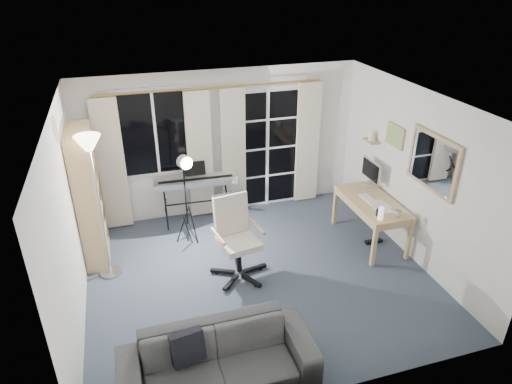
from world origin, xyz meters
TOP-DOWN VIEW (x-y plane):
  - floor at (0.00, 0.00)m, footprint 4.50×4.00m
  - window at (-1.05, 1.97)m, footprint 1.20×0.08m
  - french_door at (0.75, 1.97)m, footprint 1.32×0.09m
  - curtains at (-0.14, 1.88)m, footprint 3.60×0.07m
  - bookshelf at (-2.12, 1.14)m, footprint 0.31×0.89m
  - torchiere_lamp at (-1.94, 0.65)m, footprint 0.34×0.34m
  - keyboard_piano at (-0.52, 1.70)m, footprint 1.32×0.68m
  - studio_light at (-0.76, 1.06)m, footprint 0.34×0.34m
  - office_chair at (-0.27, 0.21)m, footprint 0.78×0.78m
  - desk at (1.88, 0.37)m, footprint 0.65×1.28m
  - monitor at (2.08, 0.82)m, footprint 0.16×0.49m
  - desk_clutter at (1.82, 0.15)m, footprint 0.40×0.78m
  - mug at (1.98, -0.13)m, footprint 0.11×0.09m
  - wall_mirror at (2.22, -0.35)m, footprint 0.04×0.94m
  - framed_print at (2.23, 0.55)m, footprint 0.03×0.42m
  - wall_shelf at (2.16, 1.05)m, footprint 0.16×0.30m
  - sofa at (-0.91, -1.55)m, footprint 1.96×0.58m

SIDE VIEW (x-z plane):
  - floor at x=0.00m, z-range -0.02..0.00m
  - sofa at x=-0.91m, z-range 0.00..0.77m
  - desk_clutter at x=1.82m, z-range 0.10..0.97m
  - desk at x=1.88m, z-range 0.26..0.94m
  - office_chair at x=-0.27m, z-range 0.10..1.24m
  - keyboard_piano at x=-0.52m, z-range 0.25..1.19m
  - mug at x=1.98m, z-range 0.68..0.80m
  - bookshelf at x=-2.12m, z-range -0.05..1.87m
  - monitor at x=2.08m, z-range 0.73..1.16m
  - french_door at x=0.75m, z-range -0.03..2.08m
  - curtains at x=-0.14m, z-range 0.03..2.16m
  - studio_light at x=-0.76m, z-range 0.45..1.92m
  - wall_shelf at x=2.16m, z-range 1.32..1.50m
  - window at x=-1.05m, z-range 0.80..2.20m
  - wall_mirror at x=2.22m, z-range 1.18..1.92m
  - framed_print at x=2.23m, z-range 1.44..1.76m
  - torchiere_lamp at x=-1.94m, z-range 0.61..2.61m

